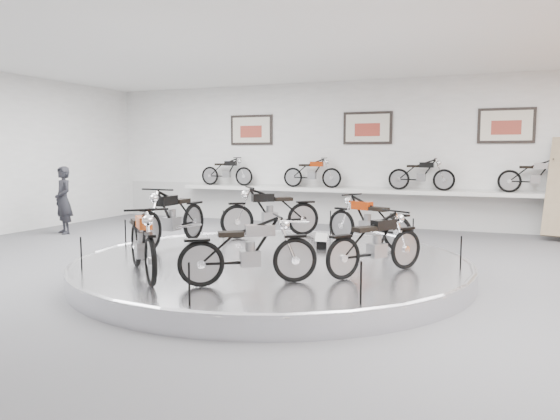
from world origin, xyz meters
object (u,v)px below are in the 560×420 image
at_px(bike_a, 368,221).
at_px(bike_d, 142,241).
at_px(bike_f, 376,243).
at_px(visitor, 63,200).
at_px(display_platform, 272,267).
at_px(shelf, 364,191).
at_px(bike_e, 249,250).
at_px(bike_b, 271,212).
at_px(bike_c, 173,216).

relative_size(bike_a, bike_d, 0.96).
relative_size(bike_f, visitor, 0.91).
distance_m(display_platform, bike_d, 2.31).
height_order(shelf, bike_f, bike_f).
bearing_deg(bike_a, bike_d, 82.33).
distance_m(bike_d, bike_f, 3.30).
bearing_deg(shelf, display_platform, -90.00).
bearing_deg(bike_f, bike_e, 165.38).
bearing_deg(bike_e, bike_b, 75.02).
relative_size(shelf, bike_e, 7.02).
bearing_deg(bike_d, shelf, 127.16).
distance_m(bike_d, bike_e, 1.61).
xyz_separation_m(shelf, bike_c, (-2.17, -6.01, -0.15)).
xyz_separation_m(bike_c, bike_e, (2.61, -2.19, -0.09)).
bearing_deg(display_platform, bike_a, 55.27).
xyz_separation_m(bike_c, bike_d, (1.00, -2.28, -0.05)).
bearing_deg(bike_e, bike_a, 43.57).
relative_size(display_platform, bike_e, 4.09).
bearing_deg(visitor, bike_e, -4.35).
bearing_deg(bike_d, visitor, -172.49).
relative_size(bike_b, bike_f, 1.17).
bearing_deg(bike_f, bike_c, 110.60).
bearing_deg(visitor, bike_b, 22.87).
bearing_deg(visitor, bike_c, 2.23).
bearing_deg(display_platform, bike_e, -76.40).
bearing_deg(display_platform, shelf, 90.00).
bearing_deg(shelf, bike_e, -86.97).
bearing_deg(shelf, visitor, -149.11).
height_order(bike_d, bike_f, bike_d).
bearing_deg(bike_e, shelf, 58.87).
distance_m(bike_a, visitor, 7.93).
bearing_deg(bike_e, bike_c, 105.86).
xyz_separation_m(display_platform, bike_d, (-1.17, -1.88, 0.65)).
height_order(bike_c, visitor, visitor).
xyz_separation_m(shelf, visitor, (-6.70, -4.01, -0.15)).
relative_size(bike_a, bike_b, 0.91).
bearing_deg(bike_d, bike_a, 101.93).
height_order(shelf, visitor, visitor).
relative_size(display_platform, visitor, 3.78).
relative_size(shelf, bike_a, 6.74).
bearing_deg(display_platform, bike_d, -121.91).
relative_size(bike_c, bike_d, 1.11).
distance_m(bike_e, visitor, 8.27).
bearing_deg(visitor, bike_a, 21.26).
xyz_separation_m(display_platform, bike_c, (-2.17, 0.39, 0.70)).
distance_m(bike_c, bike_d, 2.49).
distance_m(display_platform, visitor, 7.15).
relative_size(bike_c, visitor, 1.11).
xyz_separation_m(shelf, bike_e, (0.43, -8.19, -0.24)).
height_order(display_platform, bike_f, bike_f).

